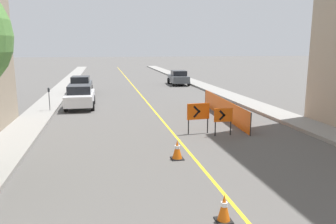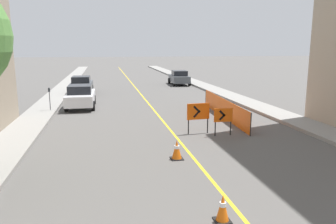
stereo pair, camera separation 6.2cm
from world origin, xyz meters
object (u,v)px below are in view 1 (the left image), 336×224
Objects in this scene: arrow_barricade_primary at (198,113)px; parked_car_curb_far at (178,78)px; traffic_cone_second at (224,208)px; arrow_barricade_secondary at (223,116)px; parked_car_curb_near at (80,96)px; traffic_cone_third at (177,150)px; parked_car_curb_mid at (81,85)px; parking_meter_near_curb at (49,94)px.

parked_car_curb_far reaches higher than arrow_barricade_primary.
arrow_barricade_secondary is at bearing 69.42° from traffic_cone_second.
parked_car_curb_near reaches higher than traffic_cone_second.
traffic_cone_third is 12.46m from parked_car_curb_near.
arrow_barricade_secondary reaches higher than traffic_cone_third.
parking_meter_near_curb is (-1.46, -8.67, 0.40)m from parked_car_curb_mid.
parked_car_curb_mid is (-7.43, 16.04, -0.13)m from arrow_barricade_secondary.
parked_car_curb_mid is 2.98× the size of parking_meter_near_curb.
parked_car_curb_near is at bearing 128.67° from arrow_barricade_secondary.
parking_meter_near_curb is (-1.81, -1.53, 0.40)m from parked_car_curb_near.
arrow_barricade_primary is at bearing 61.83° from traffic_cone_third.
arrow_barricade_secondary is at bearing -94.29° from parked_car_curb_far.
parked_car_curb_far is (3.91, 20.84, -0.24)m from arrow_barricade_primary.
traffic_cone_third is 0.17× the size of parked_car_curb_mid.
traffic_cone_third is 24.92m from parked_car_curb_far.
arrow_barricade_primary is 10.36m from parking_meter_near_curb.
parking_meter_near_curb is at bearing 140.54° from arrow_barricade_secondary.
arrow_barricade_secondary reaches higher than traffic_cone_second.
parked_car_curb_mid reaches higher than arrow_barricade_secondary.
arrow_barricade_secondary is 21.61m from parked_car_curb_far.
parked_car_curb_far is at bearing 73.98° from arrow_barricade_primary.
arrow_barricade_primary is at bearing -40.89° from parking_meter_near_curb.
parked_car_curb_mid is at bearing 107.01° from arrow_barricade_primary.
traffic_cone_third is at bearing -69.34° from parked_car_curb_near.
parking_meter_near_curb reaches higher than parked_car_curb_near.
parked_car_curb_near is 0.99× the size of parked_car_curb_far.
arrow_barricade_secondary is at bearing -39.63° from parking_meter_near_curb.
parking_meter_near_curb is at bearing -126.58° from parked_car_curb_far.
traffic_cone_second is 0.46× the size of arrow_barricade_primary.
parked_car_curb_far is at bearing 50.13° from parking_meter_near_curb.
traffic_cone_third is at bearing -135.36° from arrow_barricade_secondary.
traffic_cone_third is 0.49× the size of arrow_barricade_primary.
parked_car_curb_mid is 0.99× the size of parked_car_curb_far.
parked_car_curb_near is at bearing 109.68° from traffic_cone_third.
arrow_barricade_primary is at bearing 151.42° from arrow_barricade_secondary.
parked_car_curb_far is at bearing 29.03° from parked_car_curb_mid.
parked_car_curb_far is at bearing 78.94° from traffic_cone_second.
arrow_barricade_secondary is at bearing 44.47° from traffic_cone_third.
arrow_barricade_secondary is 17.67m from parked_car_curb_mid.
parked_car_curb_mid is at bearing 103.56° from traffic_cone_third.
parked_car_curb_mid is (-6.37, 15.46, -0.24)m from arrow_barricade_primary.
traffic_cone_second is at bearing -107.60° from arrow_barricade_primary.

